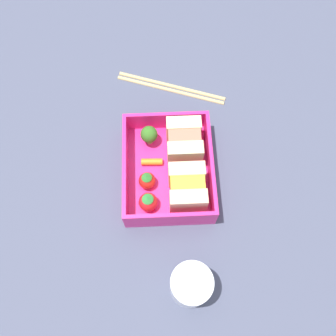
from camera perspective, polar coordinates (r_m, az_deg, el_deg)
The scene contains 11 objects.
ground_plane at distance 64.49cm, azimuth -0.00°, elevation -1.28°, with size 120.00×120.00×2.00cm, color #494E65.
bento_tray at distance 63.00cm, azimuth -0.00°, elevation -0.74°, with size 17.91×14.41×1.20cm, color #ED2882.
bento_rim at distance 60.54cm, azimuth -0.00°, elevation 0.21°, with size 17.91×14.41×4.15cm.
sandwich_left at distance 61.79cm, azimuth 2.48°, elevation 3.97°, with size 6.81×5.67×5.38cm.
sandwich_center_left at distance 58.61cm, azimuth 2.94°, elevation -3.06°, with size 6.81×5.67×5.38cm.
broccoli_floret at distance 62.87cm, azimuth -2.90°, elevation 5.09°, with size 2.87×2.87×3.89cm.
carrot_stick_far_left at distance 62.60cm, azimuth -2.47°, elevation 0.95°, with size 1.12×1.12×3.53cm, color orange.
strawberry_far_left at distance 60.34cm, azimuth -3.20°, elevation -1.91°, with size 2.76×2.76×3.36cm.
strawberry_left at distance 59.00cm, azimuth -3.05°, elevation -5.18°, with size 3.01×3.01×3.61cm.
chopstick_pair at distance 71.67cm, azimuth 0.46°, elevation 12.22°, with size 8.26×20.13×0.70cm.
drinking_glass at distance 55.66cm, azimuth 3.48°, elevation -17.40°, with size 5.91×5.91×7.25cm, color white.
Camera 1 is at (23.80, -1.01, 58.93)cm, focal length 40.00 mm.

